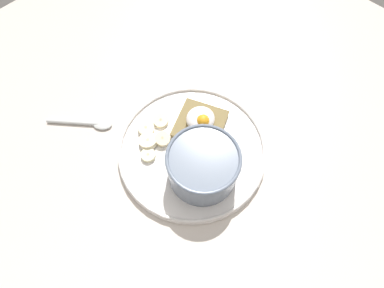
# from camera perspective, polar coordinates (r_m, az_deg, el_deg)

# --- Properties ---
(ground_plane) EXTENTS (1.20, 1.20, 0.02)m
(ground_plane) POSITION_cam_1_polar(r_m,az_deg,el_deg) (0.56, -0.00, -1.83)
(ground_plane) COLOR beige
(ground_plane) RESTS_ON ground
(plate) EXTENTS (0.27, 0.27, 0.02)m
(plate) POSITION_cam_1_polar(r_m,az_deg,el_deg) (0.55, -0.00, -1.04)
(plate) COLOR white
(plate) RESTS_ON ground_plane
(oatmeal_bowl) EXTENTS (0.12, 0.12, 0.07)m
(oatmeal_bowl) POSITION_cam_1_polar(r_m,az_deg,el_deg) (0.49, 2.08, -4.22)
(oatmeal_bowl) COLOR slate
(oatmeal_bowl) RESTS_ON plate
(toast_slice) EXTENTS (0.12, 0.12, 0.01)m
(toast_slice) POSITION_cam_1_polar(r_m,az_deg,el_deg) (0.56, 1.58, 3.87)
(toast_slice) COLOR olive
(toast_slice) RESTS_ON plate
(poached_egg) EXTENTS (0.05, 0.08, 0.03)m
(poached_egg) POSITION_cam_1_polar(r_m,az_deg,el_deg) (0.55, 1.72, 4.71)
(poached_egg) COLOR white
(poached_egg) RESTS_ON toast_slice
(banana_slice_front) EXTENTS (0.04, 0.04, 0.01)m
(banana_slice_front) POSITION_cam_1_polar(r_m,az_deg,el_deg) (0.55, -8.35, 0.56)
(banana_slice_front) COLOR beige
(banana_slice_front) RESTS_ON plate
(banana_slice_left) EXTENTS (0.03, 0.04, 0.02)m
(banana_slice_left) POSITION_cam_1_polar(r_m,az_deg,el_deg) (0.55, -5.63, 0.92)
(banana_slice_left) COLOR beige
(banana_slice_left) RESTS_ON plate
(banana_slice_back) EXTENTS (0.04, 0.04, 0.02)m
(banana_slice_back) POSITION_cam_1_polar(r_m,az_deg,el_deg) (0.56, -8.75, 2.98)
(banana_slice_back) COLOR #FBEBBA
(banana_slice_back) RESTS_ON plate
(banana_slice_right) EXTENTS (0.04, 0.04, 0.01)m
(banana_slice_right) POSITION_cam_1_polar(r_m,az_deg,el_deg) (0.57, -5.85, 4.54)
(banana_slice_right) COLOR beige
(banana_slice_right) RESTS_ON plate
(banana_slice_inner) EXTENTS (0.03, 0.03, 0.01)m
(banana_slice_inner) POSITION_cam_1_polar(r_m,az_deg,el_deg) (0.54, -8.33, -2.13)
(banana_slice_inner) COLOR beige
(banana_slice_inner) RESTS_ON plate
(spoon) EXTENTS (0.09, 0.11, 0.01)m
(spoon) POSITION_cam_1_polar(r_m,az_deg,el_deg) (0.61, -19.28, 3.73)
(spoon) COLOR silver
(spoon) RESTS_ON ground_plane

